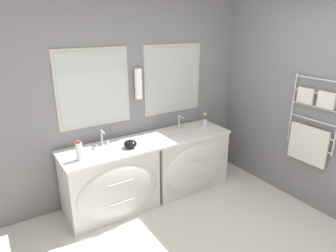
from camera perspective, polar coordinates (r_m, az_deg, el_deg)
The scene contains 9 objects.
wall_back at distance 3.84m, azimuth -7.27°, elevation 5.80°, with size 4.93×0.17×2.60m.
wall_right at distance 4.07m, azimuth 22.40°, elevation 5.07°, with size 0.13×3.98×2.60m.
vanity_left at distance 3.67m, azimuth -10.85°, elevation -10.31°, with size 1.09×0.66×0.80m.
vanity_right at distance 4.13m, azimuth 3.54°, elevation -6.41°, with size 1.09×0.66×0.80m.
faucet_left at distance 3.62m, azimuth -12.42°, elevation -2.30°, with size 0.17×0.12×0.19m.
faucet_right at distance 4.09m, azimuth 2.18°, elevation 0.70°, with size 0.17×0.12×0.19m.
toiletry_bottle at distance 3.30m, azimuth -16.56°, elevation -4.60°, with size 0.07×0.07×0.22m.
amenity_bowl at distance 3.52m, azimuth -7.19°, elevation -3.40°, with size 0.15×0.15×0.09m.
flower_vase at distance 4.22m, azimuth 7.05°, elevation 1.09°, with size 0.05×0.05×0.21m.
Camera 1 is at (-1.57, -1.38, 2.19)m, focal length 32.00 mm.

